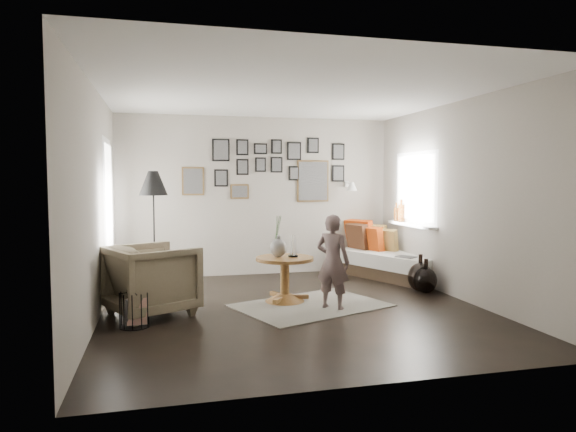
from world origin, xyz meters
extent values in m
plane|color=black|center=(0.00, 0.00, 0.00)|extent=(4.80, 4.80, 0.00)
plane|color=gray|center=(0.00, 2.40, 1.30)|extent=(4.50, 0.00, 4.50)
plane|color=gray|center=(0.00, -2.40, 1.30)|extent=(4.50, 0.00, 4.50)
plane|color=gray|center=(-2.25, 0.00, 1.30)|extent=(0.00, 4.80, 4.80)
plane|color=gray|center=(2.25, 0.00, 1.30)|extent=(0.00, 4.80, 4.80)
plane|color=white|center=(0.00, 0.00, 2.60)|extent=(4.80, 4.80, 0.00)
plane|color=white|center=(-2.23, 1.20, 1.05)|extent=(0.00, 2.14, 2.14)
plane|color=white|center=(-2.23, 1.20, 1.05)|extent=(0.00, 1.88, 1.88)
plane|color=white|center=(-2.23, 1.20, 1.05)|extent=(0.00, 1.93, 1.93)
plane|color=white|center=(2.23, 1.20, 1.45)|extent=(0.00, 1.30, 1.30)
plane|color=white|center=(2.23, 1.20, 1.45)|extent=(0.00, 1.14, 1.14)
cube|color=white|center=(2.17, 1.20, 0.88)|extent=(0.15, 1.32, 0.04)
cylinder|color=#8C4C14|center=(2.17, 1.55, 1.04)|extent=(0.10, 0.10, 0.28)
cylinder|color=#8C4C14|center=(2.17, 1.72, 1.01)|extent=(0.08, 0.08, 0.22)
cube|color=brown|center=(-1.05, 2.38, 1.55)|extent=(0.35, 0.03, 0.45)
cube|color=black|center=(-1.05, 2.37, 1.55)|extent=(0.30, 0.01, 0.40)
cube|color=black|center=(-0.60, 2.38, 2.05)|extent=(0.28, 0.03, 0.36)
cube|color=black|center=(-0.60, 2.37, 2.05)|extent=(0.23, 0.01, 0.31)
cube|color=black|center=(-0.60, 2.38, 1.60)|extent=(0.22, 0.03, 0.28)
cube|color=black|center=(-0.60, 2.37, 1.60)|extent=(0.17, 0.01, 0.23)
cube|color=black|center=(-0.25, 2.38, 2.10)|extent=(0.20, 0.03, 0.26)
cube|color=black|center=(-0.25, 2.37, 2.10)|extent=(0.15, 0.01, 0.21)
cube|color=black|center=(-0.25, 2.38, 1.78)|extent=(0.20, 0.03, 0.26)
cube|color=black|center=(-0.25, 2.37, 1.78)|extent=(0.15, 0.01, 0.21)
cube|color=black|center=(0.05, 2.38, 2.08)|extent=(0.22, 0.03, 0.18)
cube|color=black|center=(0.05, 2.37, 2.08)|extent=(0.17, 0.01, 0.13)
cube|color=black|center=(0.05, 2.38, 1.82)|extent=(0.18, 0.03, 0.24)
cube|color=black|center=(0.05, 2.37, 1.82)|extent=(0.13, 0.01, 0.19)
cube|color=black|center=(0.32, 2.38, 2.12)|extent=(0.18, 0.03, 0.24)
cube|color=black|center=(0.32, 2.37, 2.12)|extent=(0.13, 0.01, 0.19)
cube|color=black|center=(0.32, 2.38, 1.82)|extent=(0.20, 0.03, 0.26)
cube|color=black|center=(0.32, 2.37, 1.82)|extent=(0.15, 0.01, 0.21)
cube|color=black|center=(0.62, 2.38, 2.05)|extent=(0.24, 0.03, 0.30)
cube|color=black|center=(0.62, 2.37, 2.05)|extent=(0.19, 0.01, 0.25)
cube|color=black|center=(0.62, 2.38, 1.68)|extent=(0.18, 0.03, 0.24)
cube|color=black|center=(0.62, 2.37, 1.68)|extent=(0.13, 0.01, 0.19)
cube|color=brown|center=(0.95, 2.38, 1.55)|extent=(0.55, 0.03, 0.70)
cube|color=black|center=(0.95, 2.37, 1.55)|extent=(0.50, 0.01, 0.65)
cube|color=black|center=(0.95, 2.38, 2.15)|extent=(0.20, 0.03, 0.26)
cube|color=black|center=(0.95, 2.37, 2.15)|extent=(0.15, 0.01, 0.21)
cube|color=black|center=(1.40, 2.38, 2.05)|extent=(0.22, 0.03, 0.28)
cube|color=black|center=(1.40, 2.37, 2.05)|extent=(0.17, 0.01, 0.23)
cube|color=black|center=(1.40, 2.38, 1.68)|extent=(0.22, 0.03, 0.28)
cube|color=black|center=(1.40, 2.37, 1.68)|extent=(0.17, 0.01, 0.23)
cube|color=brown|center=(-0.30, 2.38, 1.38)|extent=(0.30, 0.03, 0.24)
cube|color=black|center=(-0.30, 2.37, 1.38)|extent=(0.25, 0.01, 0.19)
cube|color=white|center=(1.55, 2.37, 1.50)|extent=(0.06, 0.04, 0.10)
cylinder|color=white|center=(1.55, 2.25, 1.52)|extent=(0.02, 0.24, 0.02)
cone|color=white|center=(1.55, 2.12, 1.46)|extent=(0.18, 0.18, 0.14)
cube|color=#B7B3A1|center=(0.24, 0.09, 0.01)|extent=(2.09, 1.78, 0.01)
cone|color=brown|center=(-0.02, 0.37, 0.05)|extent=(0.55, 0.55, 0.11)
cylinder|color=brown|center=(-0.02, 0.37, 0.30)|extent=(0.12, 0.12, 0.42)
cylinder|color=brown|center=(-0.02, 0.37, 0.56)|extent=(0.74, 0.74, 0.04)
ellipsoid|color=black|center=(-0.10, 0.39, 0.70)|extent=(0.21, 0.21, 0.23)
cylinder|color=black|center=(-0.10, 0.39, 0.84)|extent=(0.06, 0.06, 0.04)
cylinder|color=black|center=(0.09, 0.37, 0.59)|extent=(0.13, 0.13, 0.02)
cube|color=black|center=(2.00, 1.56, 0.10)|extent=(1.37, 1.89, 0.20)
cube|color=beige|center=(2.00, 1.56, 0.30)|extent=(1.45, 1.97, 0.22)
cube|color=#AC3209|center=(2.02, 2.27, 0.64)|extent=(0.45, 0.55, 0.51)
cube|color=#3E2113|center=(1.89, 2.18, 0.61)|extent=(0.33, 0.50, 0.46)
cube|color=brown|center=(2.13, 2.04, 0.60)|extent=(0.44, 0.46, 0.44)
cube|color=#AC3209|center=(1.95, 1.91, 0.59)|extent=(0.33, 0.46, 0.42)
cube|color=brown|center=(2.09, 1.74, 0.58)|extent=(0.38, 0.42, 0.38)
cube|color=black|center=(2.00, 1.01, 0.42)|extent=(0.32, 0.34, 0.01)
imported|color=#6C6149|center=(-1.67, 0.14, 0.41)|extent=(1.20, 1.19, 0.83)
cube|color=silver|center=(-1.64, 0.19, 0.48)|extent=(0.50, 0.50, 0.17)
cylinder|color=black|center=(-1.65, 1.46, 0.01)|extent=(0.26, 0.26, 0.03)
cylinder|color=black|center=(-1.65, 1.46, 0.75)|extent=(0.02, 0.02, 1.51)
cone|color=black|center=(-1.65, 1.46, 1.52)|extent=(0.40, 0.40, 0.34)
cube|color=black|center=(-1.85, -0.33, 0.17)|extent=(0.22, 0.18, 0.29)
cube|color=silver|center=(-1.82, -0.35, 0.17)|extent=(0.21, 0.09, 0.29)
ellipsoid|color=black|center=(1.98, 0.53, 0.20)|extent=(0.35, 0.35, 0.40)
cylinder|color=black|center=(1.98, 0.53, 0.47)|extent=(0.06, 0.06, 0.12)
ellipsoid|color=black|center=(2.00, 0.41, 0.18)|extent=(0.31, 0.31, 0.36)
cylinder|color=black|center=(2.00, 0.41, 0.42)|extent=(0.06, 0.06, 0.12)
imported|color=#64504F|center=(0.46, -0.12, 0.58)|extent=(0.50, 0.49, 1.16)
camera|label=1|loc=(-1.55, -5.95, 1.56)|focal=32.00mm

